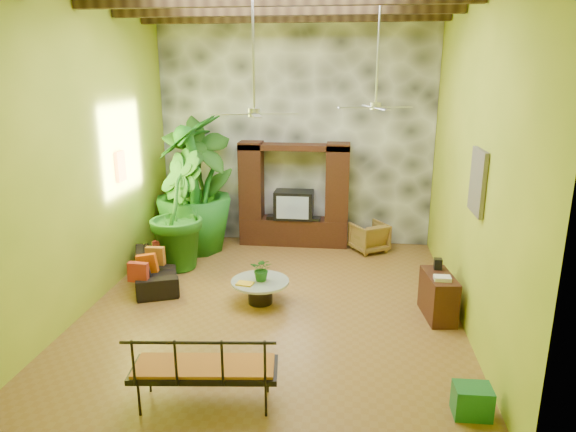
# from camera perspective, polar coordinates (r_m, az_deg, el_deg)

# --- Properties ---
(ground) EXTENTS (7.00, 7.00, 0.00)m
(ground) POSITION_cam_1_polar(r_m,az_deg,el_deg) (8.76, -1.59, -9.72)
(ground) COLOR brown
(ground) RESTS_ON ground
(back_wall) EXTENTS (6.00, 0.02, 5.00)m
(back_wall) POSITION_cam_1_polar(r_m,az_deg,el_deg) (11.45, 0.88, 9.42)
(back_wall) COLOR #8DA625
(back_wall) RESTS_ON ground
(left_wall) EXTENTS (0.02, 7.00, 5.00)m
(left_wall) POSITION_cam_1_polar(r_m,az_deg,el_deg) (8.95, -21.22, 6.56)
(left_wall) COLOR #8DA625
(left_wall) RESTS_ON ground
(right_wall) EXTENTS (0.02, 7.00, 5.00)m
(right_wall) POSITION_cam_1_polar(r_m,az_deg,el_deg) (8.13, 19.80, 5.85)
(right_wall) COLOR #8DA625
(right_wall) RESTS_ON ground
(stone_accent_wall) EXTENTS (5.98, 0.10, 4.98)m
(stone_accent_wall) POSITION_cam_1_polar(r_m,az_deg,el_deg) (11.39, 0.85, 9.39)
(stone_accent_wall) COLOR #3B3C43
(stone_accent_wall) RESTS_ON ground
(entertainment_center) EXTENTS (2.40, 0.55, 2.30)m
(entertainment_center) POSITION_cam_1_polar(r_m,az_deg,el_deg) (11.37, 0.66, 1.51)
(entertainment_center) COLOR black
(entertainment_center) RESTS_ON ground
(ceiling_fan_front) EXTENTS (1.28, 1.28, 1.86)m
(ceiling_fan_front) POSITION_cam_1_polar(r_m,az_deg,el_deg) (7.55, -3.78, 12.94)
(ceiling_fan_front) COLOR #AEAEB2
(ceiling_fan_front) RESTS_ON ceiling
(ceiling_fan_back) EXTENTS (1.28, 1.28, 1.86)m
(ceiling_fan_back) POSITION_cam_1_polar(r_m,az_deg,el_deg) (9.03, 9.76, 13.22)
(ceiling_fan_back) COLOR #AEAEB2
(ceiling_fan_back) RESTS_ON ceiling
(wall_art_mask) EXTENTS (0.06, 0.32, 0.55)m
(wall_art_mask) POSITION_cam_1_polar(r_m,az_deg,el_deg) (9.88, -18.13, 5.27)
(wall_art_mask) COLOR #C88C17
(wall_art_mask) RESTS_ON left_wall
(wall_art_painting) EXTENTS (0.06, 0.70, 0.90)m
(wall_art_painting) POSITION_cam_1_polar(r_m,az_deg,el_deg) (7.58, 20.33, 3.59)
(wall_art_painting) COLOR #26538D
(wall_art_painting) RESTS_ON right_wall
(sofa) EXTENTS (1.35, 1.98, 0.54)m
(sofa) POSITION_cam_1_polar(r_m,az_deg,el_deg) (9.85, -14.42, -5.57)
(sofa) COLOR black
(sofa) RESTS_ON ground
(wicker_armchair) EXTENTS (0.94, 0.95, 0.63)m
(wicker_armchair) POSITION_cam_1_polar(r_m,az_deg,el_deg) (11.24, 9.00, -2.31)
(wicker_armchair) COLOR olive
(wicker_armchair) RESTS_ON ground
(tall_plant_a) EXTENTS (1.81, 1.73, 2.85)m
(tall_plant_a) POSITION_cam_1_polar(r_m,az_deg,el_deg) (11.18, -9.62, 3.47)
(tall_plant_a) COLOR #235616
(tall_plant_a) RESTS_ON ground
(tall_plant_b) EXTENTS (1.38, 1.53, 2.32)m
(tall_plant_b) POSITION_cam_1_polar(r_m,az_deg,el_deg) (10.24, -12.34, 0.65)
(tall_plant_b) COLOR #21671B
(tall_plant_b) RESTS_ON ground
(tall_plant_c) EXTENTS (1.68, 1.68, 2.93)m
(tall_plant_c) POSITION_cam_1_polar(r_m,az_deg,el_deg) (11.07, -10.51, 3.50)
(tall_plant_c) COLOR #1B641A
(tall_plant_c) RESTS_ON ground
(coffee_table) EXTENTS (0.97, 0.97, 0.40)m
(coffee_table) POSITION_cam_1_polar(r_m,az_deg,el_deg) (8.71, -3.11, -8.04)
(coffee_table) COLOR black
(coffee_table) RESTS_ON ground
(centerpiece_plant) EXTENTS (0.38, 0.34, 0.41)m
(centerpiece_plant) POSITION_cam_1_polar(r_m,az_deg,el_deg) (8.58, -2.91, -5.91)
(centerpiece_plant) COLOR #1D5917
(centerpiece_plant) RESTS_ON coffee_table
(yellow_tray) EXTENTS (0.29, 0.23, 0.03)m
(yellow_tray) POSITION_cam_1_polar(r_m,az_deg,el_deg) (8.51, -4.81, -7.50)
(yellow_tray) COLOR yellow
(yellow_tray) RESTS_ON coffee_table
(iron_bench) EXTENTS (1.74, 0.79, 0.57)m
(iron_bench) POSITION_cam_1_polar(r_m,az_deg,el_deg) (6.16, -9.46, -16.23)
(iron_bench) COLOR black
(iron_bench) RESTS_ON ground
(side_console) EXTENTS (0.51, 0.93, 0.71)m
(side_console) POSITION_cam_1_polar(r_m,az_deg,el_deg) (8.53, 16.35, -8.52)
(side_console) COLOR #3E2013
(side_console) RESTS_ON ground
(green_bin) EXTENTS (0.42, 0.32, 0.36)m
(green_bin) POSITION_cam_1_polar(r_m,az_deg,el_deg) (6.51, 19.77, -18.78)
(green_bin) COLOR #227F38
(green_bin) RESTS_ON ground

